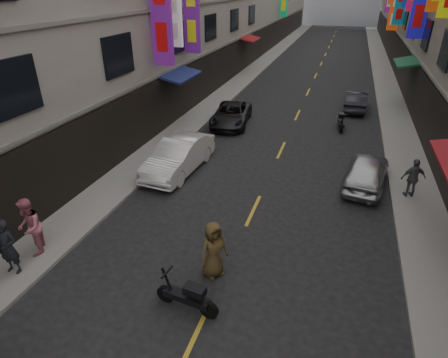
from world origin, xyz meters
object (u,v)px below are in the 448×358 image
Objects in this scene: car_left_mid at (179,156)px; car_right_far at (356,101)px; scooter_crossing at (188,297)px; pedestrian_lnear at (8,247)px; scooter_far_right at (341,122)px; pedestrian_crossing at (213,250)px; car_left_far at (231,114)px; pedestrian_rfar at (413,178)px; pedestrian_lfar at (29,227)px; car_right_mid at (367,171)px.

car_right_far is (7.49, 12.02, -0.13)m from car_left_mid.
scooter_crossing is 8.22m from car_left_mid.
scooter_crossing is 19.84m from car_right_far.
scooter_crossing is 1.04× the size of pedestrian_lnear.
scooter_far_right is 14.19m from pedestrian_crossing.
scooter_far_right is at bearing -4.46° from scooter_crossing.
pedestrian_crossing is (3.29, -12.71, 0.28)m from car_left_far.
scooter_crossing is 5.39m from pedestrian_lnear.
scooter_far_right is at bearing 81.06° from car_right_far.
car_left_mid is at bearing -100.23° from car_left_far.
car_left_mid is at bearing -14.23° from pedestrian_rfar.
scooter_crossing is 0.95× the size of pedestrian_lfar.
pedestrian_crossing is at bearing -0.10° from scooter_crossing.
car_right_far is at bearing 59.75° from pedestrian_lnear.
pedestrian_crossing reaches higher than car_left_mid.
car_left_mid reaches higher than car_right_far.
pedestrian_crossing is at bearing 63.01° from pedestrian_lfar.
car_right_far reaches higher than car_left_far.
pedestrian_crossing reaches higher than car_left_far.
car_right_mid is (7.58, -5.63, 0.06)m from car_left_far.
car_left_far is 2.55× the size of pedestrian_lnear.
scooter_crossing is 0.46× the size of car_right_mid.
pedestrian_lnear reaches higher than pedestrian_rfar.
car_right_mid is 12.70m from pedestrian_lfar.
pedestrian_lfar is 1.19× the size of pedestrian_rfar.
car_right_far reaches higher than scooter_far_right.
pedestrian_lnear is at bearing 66.23° from car_right_far.
car_left_mid is 1.04× the size of car_left_far.
pedestrian_lfar reaches higher than car_left_far.
pedestrian_crossing is at bearing 79.63° from car_right_far.
car_right_mid is 2.07× the size of pedestrian_lfar.
scooter_far_right is at bearing 53.71° from car_left_mid.
pedestrian_rfar is at bearing -30.32° from scooter_crossing.
scooter_far_right is 0.47× the size of car_right_far.
car_right_far is at bearing 62.17° from car_left_mid.
car_right_mid reaches higher than scooter_crossing.
pedestrian_lnear is at bearing 18.34° from pedestrian_rfar.
car_left_far is at bearing 90.53° from car_left_mid.
pedestrian_rfar is at bearing 86.50° from pedestrian_lfar.
car_left_far is 1.12× the size of car_right_mid.
scooter_far_right is 1.04× the size of pedestrian_lnear.
car_left_far reaches higher than scooter_far_right.
scooter_far_right is 1.01× the size of pedestrian_crossing.
car_left_mid reaches higher than scooter_crossing.
scooter_far_right is at bearing -85.72° from pedestrian_rfar.
car_left_far is at bearing -28.30° from car_right_mid.
pedestrian_crossing is (5.55, 1.78, -0.09)m from pedestrian_lnear.
pedestrian_crossing is (-3.02, -13.86, 0.45)m from scooter_far_right.
car_left_far is 13.13m from pedestrian_crossing.
pedestrian_rfar reaches higher than car_right_mid.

